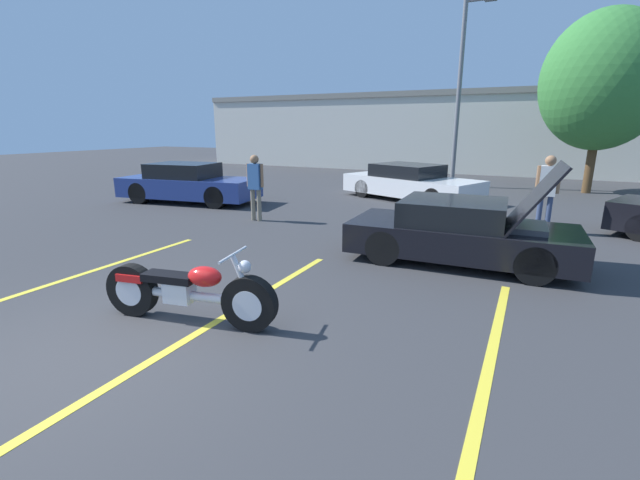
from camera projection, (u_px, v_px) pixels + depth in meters
ground_plane at (81, 359)px, 4.69m from camera, size 80.00×80.00×0.00m
parking_stripe_foreground at (64, 280)px, 7.11m from camera, size 0.12×5.90×0.01m
parking_stripe_middle at (222, 318)px, 5.68m from camera, size 0.12×5.90×0.01m
parking_stripe_back at (485, 382)px, 4.26m from camera, size 0.12×5.90×0.01m
far_building at (458, 129)px, 24.50m from camera, size 32.00×4.20×4.40m
light_pole at (461, 87)px, 17.25m from camera, size 1.21×0.28×7.32m
tree_background at (603, 81)px, 15.53m from camera, size 4.30×4.30×6.56m
motorcycle at (188, 292)px, 5.49m from camera, size 2.41×0.77×0.99m
show_car_hood_open at (461, 232)px, 7.97m from camera, size 4.12×1.94×1.89m
parked_car_mid_row at (410, 183)px, 14.91m from camera, size 5.14×3.51×1.22m
parked_car_left_row at (188, 184)px, 14.33m from camera, size 4.84×2.39×1.31m
spectator_near_motorcycle at (255, 182)px, 11.40m from camera, size 0.52×0.23×1.76m
spectator_by_show_car at (547, 187)px, 10.04m from camera, size 0.52×0.24×1.84m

